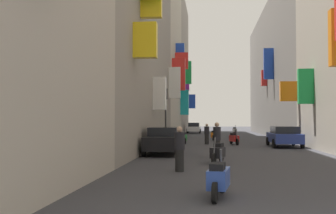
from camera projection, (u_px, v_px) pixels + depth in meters
name	position (u px, v px, depth m)	size (l,w,h in m)	color
ground_plane	(227.00, 141.00, 34.53)	(140.00, 140.00, 0.00)	#38383D
building_left_mid_b	(149.00, 38.00, 42.87)	(7.38, 13.53, 21.41)	#BCB29E
building_left_mid_c	(165.00, 67.00, 57.52)	(7.32, 16.04, 18.95)	gray
building_right_mid_c	(291.00, 70.00, 46.69)	(6.98, 34.32, 15.25)	slate
parked_car_blue	(284.00, 136.00, 27.11)	(1.98, 4.29, 1.40)	navy
parked_car_white	(194.00, 128.00, 54.19)	(1.84, 4.25, 1.42)	white
parked_car_black	(164.00, 140.00, 21.32)	(1.91, 4.08, 1.45)	black
scooter_orange	(214.00, 135.00, 36.00)	(0.52, 1.89, 1.13)	orange
scooter_red	(234.00, 138.00, 29.50)	(0.72, 1.78, 1.13)	red
scooter_black	(218.00, 152.00, 16.96)	(0.70, 1.73, 1.13)	black
scooter_green	(183.00, 137.00, 30.95)	(0.70, 1.73, 1.13)	#287F3D
scooter_white	(235.00, 130.00, 51.70)	(0.53, 1.80, 1.13)	silver
scooter_blue	(219.00, 178.00, 9.51)	(0.60, 1.88, 1.13)	#2D4CAD
pedestrian_crossing	(217.00, 140.00, 19.61)	(0.49, 0.49, 1.73)	black
pedestrian_near_left	(207.00, 134.00, 30.04)	(0.47, 0.47, 1.54)	black
pedestrian_near_right	(180.00, 149.00, 14.29)	(0.52, 0.52, 1.63)	black
traffic_light_near_corner	(166.00, 107.00, 28.23)	(0.26, 0.34, 4.06)	#2D2D2D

